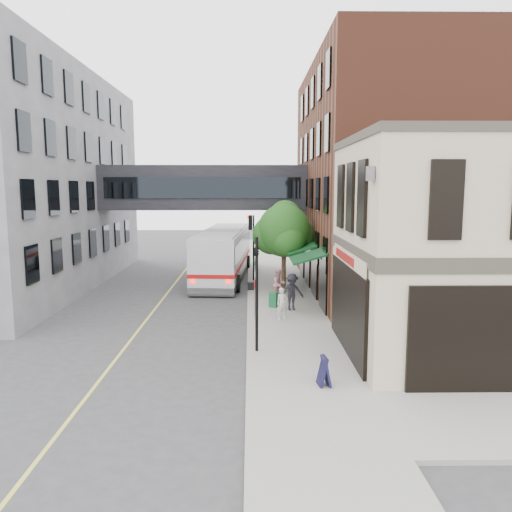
{
  "coord_description": "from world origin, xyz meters",
  "views": [
    {
      "loc": [
        0.13,
        -16.92,
        6.52
      ],
      "look_at": [
        0.4,
        4.4,
        3.58
      ],
      "focal_mm": 35.0,
      "sensor_mm": 36.0,
      "label": 1
    }
  ],
  "objects_px": {
    "pedestrian_c": "(292,292)",
    "newspaper_box": "(273,299)",
    "sandwich_board": "(324,371)",
    "bus": "(224,252)",
    "pedestrian_a": "(282,304)",
    "pedestrian_b": "(279,284)"
  },
  "relations": [
    {
      "from": "sandwich_board",
      "to": "pedestrian_c",
      "type": "bearing_deg",
      "value": 83.87
    },
    {
      "from": "pedestrian_a",
      "to": "pedestrian_b",
      "type": "height_order",
      "value": "pedestrian_b"
    },
    {
      "from": "sandwich_board",
      "to": "bus",
      "type": "bearing_deg",
      "value": 94.78
    },
    {
      "from": "pedestrian_a",
      "to": "newspaper_box",
      "type": "distance_m",
      "value": 2.61
    },
    {
      "from": "pedestrian_b",
      "to": "sandwich_board",
      "type": "xyz_separation_m",
      "value": [
        0.74,
        -12.59,
        -0.39
      ]
    },
    {
      "from": "pedestrian_b",
      "to": "sandwich_board",
      "type": "relative_size",
      "value": 1.81
    },
    {
      "from": "pedestrian_a",
      "to": "newspaper_box",
      "type": "relative_size",
      "value": 1.92
    },
    {
      "from": "pedestrian_c",
      "to": "newspaper_box",
      "type": "height_order",
      "value": "pedestrian_c"
    },
    {
      "from": "bus",
      "to": "pedestrian_a",
      "type": "relative_size",
      "value": 8.4
    },
    {
      "from": "pedestrian_b",
      "to": "bus",
      "type": "bearing_deg",
      "value": 80.67
    },
    {
      "from": "pedestrian_a",
      "to": "sandwich_board",
      "type": "relative_size",
      "value": 1.6
    },
    {
      "from": "pedestrian_b",
      "to": "sandwich_board",
      "type": "height_order",
      "value": "pedestrian_b"
    },
    {
      "from": "bus",
      "to": "sandwich_board",
      "type": "xyz_separation_m",
      "value": [
        4.27,
        -19.99,
        -1.31
      ]
    },
    {
      "from": "pedestrian_c",
      "to": "pedestrian_a",
      "type": "bearing_deg",
      "value": -120.35
    },
    {
      "from": "bus",
      "to": "newspaper_box",
      "type": "height_order",
      "value": "bus"
    },
    {
      "from": "pedestrian_c",
      "to": "sandwich_board",
      "type": "height_order",
      "value": "pedestrian_c"
    },
    {
      "from": "pedestrian_b",
      "to": "sandwich_board",
      "type": "bearing_deg",
      "value": -121.49
    },
    {
      "from": "pedestrian_c",
      "to": "newspaper_box",
      "type": "bearing_deg",
      "value": 132.19
    },
    {
      "from": "pedestrian_c",
      "to": "sandwich_board",
      "type": "distance_m",
      "value": 10.08
    },
    {
      "from": "newspaper_box",
      "to": "pedestrian_a",
      "type": "bearing_deg",
      "value": -64.22
    },
    {
      "from": "bus",
      "to": "pedestrian_c",
      "type": "height_order",
      "value": "bus"
    },
    {
      "from": "sandwich_board",
      "to": "pedestrian_b",
      "type": "bearing_deg",
      "value": 86.07
    }
  ]
}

